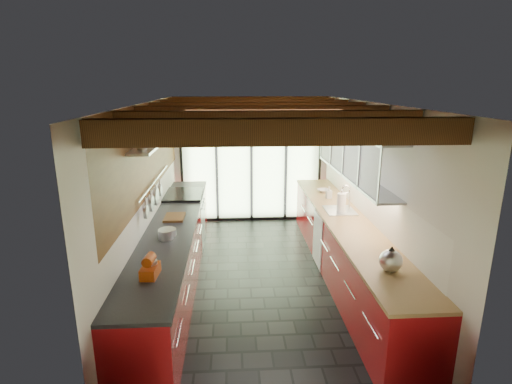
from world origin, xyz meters
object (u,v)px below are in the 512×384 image
Objects in this scene: soap_bottle at (329,192)px; bowl at (323,191)px; kettle at (391,259)px; paper_towel at (341,203)px; stand_mixer at (150,267)px.

bowl is (0.00, 0.41, -0.08)m from soap_bottle.
kettle is 3.20m from bowl.
paper_towel is at bearing -90.00° from bowl.
soap_bottle is (2.54, 2.75, 0.01)m from stand_mixer.
stand_mixer is 4.06m from bowl.
kettle is 0.87× the size of paper_towel.
stand_mixer is at bearing -128.77° from bowl.
soap_bottle is (0.00, 0.80, -0.05)m from paper_towel.
paper_towel is 0.80m from soap_bottle.
stand_mixer is 2.54m from kettle.
paper_towel reaches higher than kettle.
bowl is (0.00, 1.21, -0.13)m from paper_towel.
paper_towel is (0.00, 1.98, 0.02)m from kettle.
kettle is 1.98m from paper_towel.
paper_towel is at bearing 37.53° from stand_mixer.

